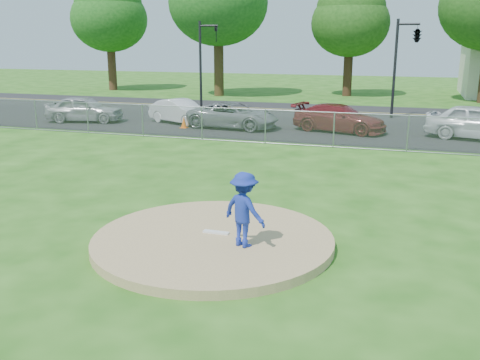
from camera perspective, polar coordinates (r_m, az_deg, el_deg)
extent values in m
plane|color=#205412|center=(21.40, 6.50, 2.62)|extent=(120.00, 120.00, 0.00)
cylinder|color=tan|center=(12.09, -2.88, -6.44)|extent=(5.40, 5.40, 0.20)
cube|color=white|center=(12.22, -2.56, -5.59)|extent=(0.60, 0.15, 0.04)
cube|color=gray|center=(23.20, 7.52, 5.41)|extent=(40.00, 0.06, 1.50)
cube|color=black|center=(27.70, 9.14, 5.31)|extent=(50.00, 8.00, 0.01)
cube|color=black|center=(35.06, 11.02, 7.18)|extent=(60.00, 7.00, 0.01)
cylinder|color=#3D2316|center=(50.76, -13.49, 11.70)|extent=(0.74, 0.74, 4.20)
ellipsoid|color=#164F15|center=(50.74, -13.78, 16.34)|extent=(6.72, 6.72, 5.71)
ellipsoid|color=#164F15|center=(50.79, -13.87, 17.66)|extent=(5.91, 5.91, 5.03)
cylinder|color=#372714|center=(44.21, -2.28, 12.14)|extent=(0.78, 0.78, 4.90)
ellipsoid|color=#165115|center=(44.25, -2.34, 18.36)|extent=(7.84, 7.84, 6.66)
cylinder|color=#321D12|center=(44.90, 11.42, 11.23)|extent=(0.72, 0.72, 3.85)
ellipsoid|color=#1A4612|center=(44.84, 11.68, 16.05)|extent=(6.16, 6.16, 5.24)
ellipsoid|color=#1A4612|center=(44.88, 11.75, 17.42)|extent=(5.42, 5.42, 4.61)
cylinder|color=black|center=(35.08, -4.23, 12.00)|extent=(0.16, 0.16, 5.60)
cylinder|color=black|center=(34.83, -3.36, 16.11)|extent=(1.20, 0.12, 0.12)
imported|color=black|center=(34.66, -2.58, 15.30)|extent=(0.16, 0.20, 1.00)
cylinder|color=black|center=(32.60, 16.17, 11.27)|extent=(0.16, 0.16, 5.60)
cylinder|color=black|center=(32.56, 17.59, 15.57)|extent=(1.20, 0.12, 0.12)
imported|color=black|center=(32.55, 18.39, 14.63)|extent=(0.53, 2.48, 1.00)
imported|color=#1B2E98|center=(11.24, 0.45, -3.18)|extent=(1.20, 0.97, 1.62)
cone|color=orange|center=(28.04, -6.01, 6.15)|extent=(0.31, 0.31, 0.60)
imported|color=#A2A3A7|center=(31.24, -16.26, 7.30)|extent=(4.47, 2.54, 1.43)
imported|color=silver|center=(29.56, -6.34, 7.28)|extent=(4.17, 2.90, 1.30)
imported|color=gray|center=(27.82, -0.73, 6.91)|extent=(4.90, 2.61, 1.31)
imported|color=maroon|center=(27.14, 10.55, 6.51)|extent=(4.98, 2.99, 1.35)
imported|color=silver|center=(26.82, 24.22, 5.63)|extent=(5.03, 3.11, 1.60)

